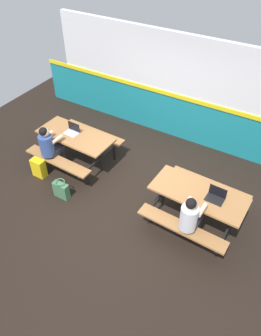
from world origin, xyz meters
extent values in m
cube|color=black|center=(0.00, 0.00, -0.01)|extent=(10.00, 10.00, 0.02)
cube|color=teal|center=(0.00, 2.43, 0.55)|extent=(8.00, 0.12, 1.10)
cube|color=yellow|center=(0.00, 2.36, 1.15)|extent=(8.00, 0.03, 0.10)
cube|color=silver|center=(0.00, 2.43, 1.90)|extent=(6.72, 0.12, 1.40)
cube|color=#9E6B3D|center=(-1.53, 0.30, 0.72)|extent=(1.77, 0.81, 0.04)
cube|color=#9E6B3D|center=(-1.55, -0.34, 0.43)|extent=(1.67, 0.34, 0.04)
cube|color=#9E6B3D|center=(-1.50, 0.93, 0.43)|extent=(1.67, 0.34, 0.04)
cube|color=black|center=(-2.22, 0.32, 0.35)|extent=(0.04, 0.04, 0.70)
cube|color=black|center=(-2.22, 0.32, 0.39)|extent=(0.10, 1.55, 0.04)
cube|color=black|center=(-2.24, -0.19, 0.21)|extent=(0.04, 0.04, 0.41)
cube|color=black|center=(-2.20, 0.83, 0.21)|extent=(0.04, 0.04, 0.41)
cube|color=black|center=(-0.83, 0.27, 0.35)|extent=(0.04, 0.04, 0.70)
cube|color=black|center=(-0.83, 0.27, 0.39)|extent=(0.10, 1.55, 0.04)
cube|color=black|center=(-0.85, -0.24, 0.21)|extent=(0.04, 0.04, 0.41)
cube|color=black|center=(-0.82, 0.78, 0.21)|extent=(0.04, 0.04, 0.41)
cube|color=#9E6B3D|center=(1.53, 0.02, 0.72)|extent=(1.77, 0.81, 0.04)
cube|color=#9E6B3D|center=(1.50, -0.62, 0.43)|extent=(1.67, 0.34, 0.04)
cube|color=#9E6B3D|center=(1.55, 0.65, 0.43)|extent=(1.67, 0.34, 0.04)
cube|color=black|center=(0.83, 0.04, 0.35)|extent=(0.04, 0.04, 0.70)
cube|color=black|center=(0.83, 0.04, 0.39)|extent=(0.10, 1.55, 0.04)
cube|color=black|center=(0.82, -0.47, 0.21)|extent=(0.04, 0.04, 0.41)
cube|color=black|center=(0.85, 0.55, 0.21)|extent=(0.04, 0.04, 0.41)
cube|color=black|center=(2.22, -0.01, 0.35)|extent=(0.04, 0.04, 0.70)
cube|color=black|center=(2.22, -0.01, 0.39)|extent=(0.10, 1.55, 0.04)
cube|color=black|center=(2.20, -0.52, 0.21)|extent=(0.04, 0.04, 0.41)
cube|color=black|center=(2.24, 0.50, 0.21)|extent=(0.04, 0.04, 0.41)
cylinder|color=#2D2D38|center=(-1.88, 0.00, 0.23)|extent=(0.11, 0.11, 0.45)
cylinder|color=#2D2D38|center=(-1.70, -0.01, 0.23)|extent=(0.11, 0.11, 0.45)
cube|color=#2D2D38|center=(-1.79, -0.16, 0.51)|extent=(0.31, 0.39, 0.12)
cylinder|color=#334C8C|center=(-1.80, -0.33, 0.75)|extent=(0.30, 0.30, 0.48)
cylinder|color=beige|center=(-1.93, -0.12, 0.85)|extent=(0.09, 0.30, 0.08)
cylinder|color=beige|center=(-1.65, -0.13, 0.85)|extent=(0.09, 0.30, 0.08)
sphere|color=beige|center=(-1.80, -0.31, 1.08)|extent=(0.20, 0.20, 0.20)
sphere|color=black|center=(-1.80, -0.34, 1.11)|extent=(0.18, 0.18, 0.18)
cylinder|color=#2D2D38|center=(1.52, -0.30, 0.23)|extent=(0.11, 0.11, 0.45)
cylinder|color=#2D2D38|center=(1.70, -0.30, 0.23)|extent=(0.11, 0.11, 0.45)
cube|color=#2D2D38|center=(1.60, -0.45, 0.51)|extent=(0.31, 0.39, 0.12)
cylinder|color=silver|center=(1.60, -0.62, 0.75)|extent=(0.30, 0.30, 0.48)
cylinder|color=beige|center=(1.47, -0.42, 0.85)|extent=(0.09, 0.30, 0.08)
cylinder|color=beige|center=(1.75, -0.43, 0.85)|extent=(0.09, 0.30, 0.08)
sphere|color=beige|center=(1.60, -0.60, 1.08)|extent=(0.20, 0.20, 0.20)
sphere|color=black|center=(1.60, -0.63, 1.11)|extent=(0.18, 0.18, 0.18)
cube|color=silver|center=(-1.63, 0.30, 0.75)|extent=(0.33, 0.23, 0.01)
cube|color=black|center=(-1.63, 0.41, 0.86)|extent=(0.32, 0.02, 0.21)
cube|color=black|center=(1.83, 0.01, 0.75)|extent=(0.33, 0.23, 0.01)
cube|color=black|center=(1.83, 0.11, 0.86)|extent=(0.32, 0.02, 0.21)
cube|color=yellow|center=(-1.94, -0.56, 0.22)|extent=(0.30, 0.18, 0.44)
cube|color=yellow|center=(-1.94, -0.45, 0.15)|extent=(0.21, 0.04, 0.19)
cube|color=#3F724C|center=(-1.09, -0.82, 0.18)|extent=(0.34, 0.14, 0.36)
torus|color=#3F724C|center=(-1.09, -0.82, 0.42)|extent=(0.21, 0.21, 0.02)
camera|label=1|loc=(2.55, -4.13, 4.96)|focal=34.60mm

